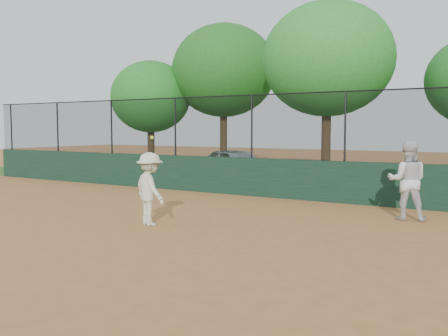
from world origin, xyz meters
The scene contains 10 objects.
ground centered at (0.00, 0.00, 0.00)m, with size 80.00×80.00×0.00m, color #AD6D38.
back_wall centered at (0.00, 6.00, 0.60)m, with size 26.00×0.20×1.20m, color #183524.
grass_strip centered at (0.00, 12.00, 0.00)m, with size 36.00×12.00×0.01m, color #284917.
parked_car centered at (-2.85, 9.10, 0.68)m, with size 1.61×4.01×1.36m, color silver.
player_second centered at (4.57, 4.25, 0.93)m, with size 0.90×0.70×1.85m, color silver.
player_main centered at (-0.15, 0.62, 0.81)m, with size 1.19×0.97×1.98m.
fence_assembly centered at (-0.03, 6.00, 2.24)m, with size 26.00×0.06×2.00m.
tree_0 centered at (-9.15, 11.47, 3.68)m, with size 4.10×3.73×5.47m.
tree_1 centered at (-5.77, 12.89, 4.90)m, with size 5.18×4.71×7.15m.
tree_2 centered at (0.22, 10.77, 4.78)m, with size 5.11×4.65×7.00m.
Camera 1 is at (6.96, -7.87, 2.15)m, focal length 40.00 mm.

